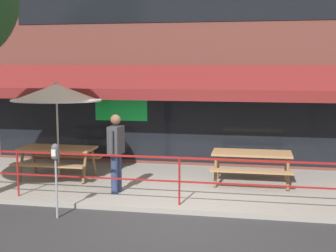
{
  "coord_description": "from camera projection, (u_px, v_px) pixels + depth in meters",
  "views": [
    {
      "loc": [
        1.43,
        -8.57,
        2.88
      ],
      "look_at": [
        -0.47,
        1.6,
        1.5
      ],
      "focal_mm": 50.0,
      "sensor_mm": 36.0,
      "label": 1
    }
  ],
  "objects": [
    {
      "name": "patio_umbrella_left",
      "position": [
        56.0,
        93.0,
        11.22
      ],
      "size": [
        2.14,
        2.14,
        2.38
      ],
      "color": "#B7B2A8",
      "rests_on": "patio_deck"
    },
    {
      "name": "ground_plane",
      "position": [
        177.0,
        215.0,
        8.99
      ],
      "size": [
        120.0,
        120.0,
        0.0
      ],
      "primitive_type": "plane",
      "color": "#2D2D30"
    },
    {
      "name": "pedestrian_walking",
      "position": [
        116.0,
        149.0,
        10.04
      ],
      "size": [
        0.29,
        0.62,
        1.71
      ],
      "color": "navy",
      "rests_on": "patio_deck"
    },
    {
      "name": "restaurant_building",
      "position": [
        203.0,
        47.0,
        12.66
      ],
      "size": [
        15.0,
        1.6,
        6.71
      ],
      "color": "brown",
      "rests_on": "ground"
    },
    {
      "name": "parking_meter_near",
      "position": [
        55.0,
        158.0,
        8.64
      ],
      "size": [
        0.15,
        0.16,
        1.42
      ],
      "color": "gray",
      "rests_on": "ground"
    },
    {
      "name": "patio_deck",
      "position": [
        191.0,
        186.0,
        10.93
      ],
      "size": [
        15.0,
        4.0,
        0.1
      ],
      "primitive_type": "cube",
      "color": "gray",
      "rests_on": "ground"
    },
    {
      "name": "patio_railing",
      "position": [
        179.0,
        170.0,
        9.18
      ],
      "size": [
        13.84,
        0.04,
        0.97
      ],
      "color": "maroon",
      "rests_on": "patio_deck"
    },
    {
      "name": "picnic_table_left",
      "position": [
        58.0,
        154.0,
        11.38
      ],
      "size": [
        1.8,
        1.42,
        0.76
      ],
      "color": "#997047",
      "rests_on": "patio_deck"
    },
    {
      "name": "picnic_table_centre",
      "position": [
        252.0,
        159.0,
        10.77
      ],
      "size": [
        1.8,
        1.42,
        0.76
      ],
      "color": "#997047",
      "rests_on": "patio_deck"
    }
  ]
}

